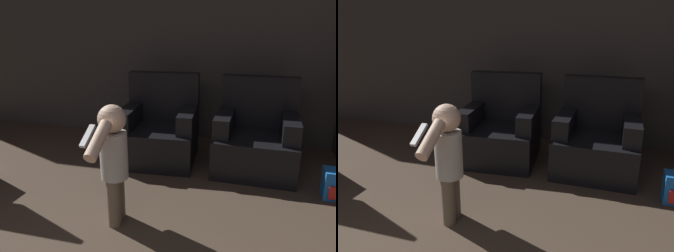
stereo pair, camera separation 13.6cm
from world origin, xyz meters
TOP-DOWN VIEW (x-y plane):
  - wall_back at (0.00, 4.50)m, footprint 8.40×0.05m
  - armchair_left at (-0.19, 3.71)m, footprint 0.86×0.86m
  - armchair_right at (0.84, 3.71)m, footprint 0.82×0.83m
  - person_toddler at (-0.16, 2.41)m, footprint 0.20×0.63m

SIDE VIEW (x-z plane):
  - armchair_left at x=-0.19m, z-range -0.15..0.78m
  - armchair_right at x=0.84m, z-range -0.15..0.78m
  - person_toddler at x=-0.16m, z-range 0.08..1.01m
  - wall_back at x=0.00m, z-range 0.00..2.60m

